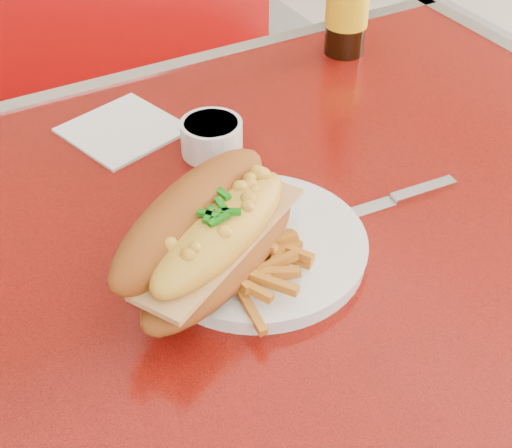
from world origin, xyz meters
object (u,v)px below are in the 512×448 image
diner_table (238,334)px  sauce_cup_right (219,133)px  mac_hoagie (211,234)px  gravy_ramekin (212,136)px  knife (385,203)px  fork (220,205)px  booth_bench_far (75,193)px  dinner_plate (256,246)px

diner_table → sauce_cup_right: bearing=68.9°
mac_hoagie → gravy_ramekin: mac_hoagie is taller
knife → mac_hoagie: bearing=-172.9°
diner_table → gravy_ramekin: 0.25m
diner_table → knife: (0.18, -0.04, 0.16)m
mac_hoagie → sauce_cup_right: bearing=32.4°
knife → fork: bearing=160.9°
diner_table → knife: knife is taller
gravy_ramekin → sauce_cup_right: gravy_ramekin is taller
booth_bench_far → mac_hoagie: booth_bench_far is taller
diner_table → mac_hoagie: mac_hoagie is taller
mac_hoagie → fork: size_ratio=2.00×
mac_hoagie → gravy_ramekin: size_ratio=3.24×
booth_bench_far → dinner_plate: (0.01, -0.84, 0.49)m
knife → booth_bench_far: bearing=105.6°
fork → knife: 0.19m
booth_bench_far → sauce_cup_right: booth_bench_far is taller
diner_table → booth_bench_far: size_ratio=1.03×
diner_table → mac_hoagie: bearing=-137.0°
booth_bench_far → dinner_plate: 0.98m
dinner_plate → knife: 0.17m
gravy_ramekin → diner_table: bearing=-107.6°
mac_hoagie → sauce_cup_right: 0.25m
booth_bench_far → sauce_cup_right: size_ratio=16.85×
diner_table → fork: 0.18m
sauce_cup_right → knife: bearing=-62.0°
gravy_ramekin → sauce_cup_right: (0.02, 0.01, -0.01)m
booth_bench_far → sauce_cup_right: bearing=-84.1°
booth_bench_far → mac_hoagie: (-0.05, -0.86, 0.55)m
mac_hoagie → knife: (0.23, 0.01, -0.06)m
dinner_plate → fork: (-0.01, 0.07, 0.01)m
knife → gravy_ramekin: bearing=126.5°
gravy_ramekin → knife: 0.23m
sauce_cup_right → knife: sauce_cup_right is taller
diner_table → booth_bench_far: (0.00, 0.81, -0.32)m
fork → dinner_plate: bearing=171.0°
dinner_plate → sauce_cup_right: 0.21m
diner_table → mac_hoagie: 0.23m
diner_table → knife: bearing=-11.4°
mac_hoagie → fork: (0.05, 0.09, -0.05)m
mac_hoagie → knife: 0.24m
knife → dinner_plate: bearing=-176.7°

